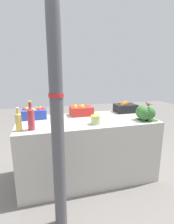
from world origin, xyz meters
name	(u,v)px	position (x,y,z in m)	size (l,w,h in m)	color
ground_plane	(87,175)	(0.00, 0.00, 0.00)	(10.00, 10.00, 0.00)	slate
market_table	(87,148)	(0.00, 0.00, 0.41)	(1.76, 0.78, 0.82)	#B7B2A8
support_pole	(57,109)	(-0.45, -0.71, 1.14)	(0.12, 0.12, 2.27)	#4C4C51
apple_crate	(34,113)	(-0.66, 0.25, 0.89)	(0.31, 0.23, 0.15)	#2847B7
orange_crate	(81,110)	(-0.02, 0.25, 0.89)	(0.31, 0.23, 0.15)	red
carrot_crate	(125,108)	(0.68, 0.25, 0.88)	(0.31, 0.23, 0.16)	black
broccoli_pile	(146,113)	(0.71, -0.23, 0.91)	(0.25, 0.22, 0.19)	#2D602D
juice_bottle_golden	(18,121)	(-0.81, -0.23, 0.92)	(0.06, 0.06, 0.25)	gold
juice_bottle_ruby	(31,118)	(-0.68, -0.23, 0.95)	(0.07, 0.07, 0.31)	#B2333D
pickle_jar	(96,120)	(0.05, -0.22, 0.87)	(0.12, 0.12, 0.11)	#B2C684
sparrow_bird	(148,104)	(0.73, -0.24, 1.03)	(0.04, 0.14, 0.05)	#4C3D2D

